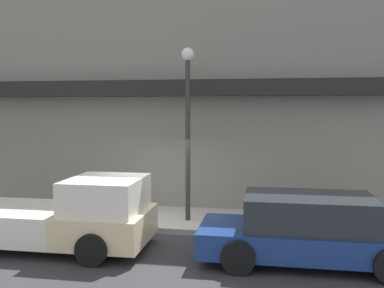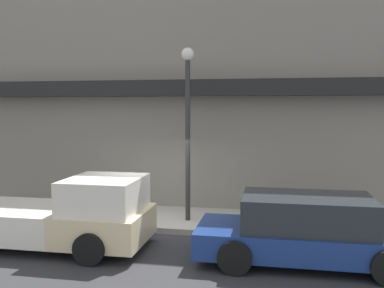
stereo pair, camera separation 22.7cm
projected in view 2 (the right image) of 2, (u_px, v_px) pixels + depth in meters
name	position (u px, v px, depth m)	size (l,w,h in m)	color
ground_plane	(153.00, 234.00, 11.55)	(80.00, 80.00, 0.00)	#2D2D30
sidewalk	(165.00, 219.00, 12.79)	(36.00, 2.55, 0.16)	#ADA89E
building	(184.00, 74.00, 15.09)	(19.80, 3.80, 10.16)	gray
pickup_truck	(61.00, 216.00, 10.39)	(5.00, 2.24, 1.75)	beige
parked_car	(306.00, 230.00, 9.31)	(4.77, 2.10, 1.49)	navy
fire_hydrant	(321.00, 214.00, 11.59)	(0.16, 0.16, 0.74)	yellow
street_lamp	(188.00, 112.00, 12.07)	(0.36, 0.36, 4.91)	#2D2D2D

